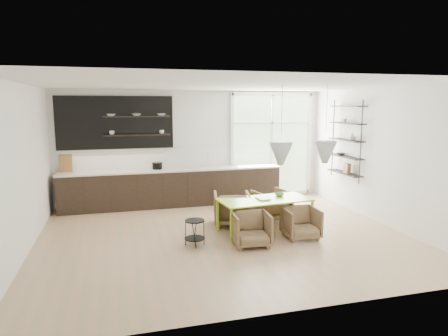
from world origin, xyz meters
TOP-DOWN VIEW (x-y plane):
  - room at (0.58, 1.10)m, footprint 7.02×6.01m
  - kitchen_run at (-0.69, 2.69)m, footprint 5.54×0.69m
  - right_shelving at (3.36, 1.17)m, footprint 0.26×1.22m
  - dining_table at (0.87, 0.07)m, footprint 1.90×1.00m
  - armchair_back_left at (0.37, 0.71)m, footprint 0.89×0.90m
  - armchair_back_right at (1.32, 0.83)m, footprint 0.85×0.87m
  - armchair_front_left at (0.34, -0.63)m, footprint 0.71×0.73m
  - armchair_front_right at (1.40, -0.49)m, footprint 0.66×0.68m
  - wire_stool at (-0.65, -0.37)m, footprint 0.38×0.38m
  - table_book at (0.72, 0.08)m, footprint 0.25×0.33m
  - table_bowl at (1.26, 0.25)m, footprint 0.20×0.20m

SIDE VIEW (x-z plane):
  - armchair_front_right at x=1.40m, z-range 0.00..0.59m
  - armchair_front_left at x=0.34m, z-range 0.00..0.61m
  - wire_stool at x=-0.65m, z-range 0.07..0.55m
  - armchair_back_right at x=1.32m, z-range 0.00..0.67m
  - armchair_back_left at x=0.37m, z-range 0.00..0.70m
  - kitchen_run at x=-0.69m, z-range -0.78..1.97m
  - dining_table at x=0.87m, z-range 0.29..0.96m
  - table_book at x=0.72m, z-range 0.67..0.70m
  - table_bowl at x=1.26m, z-range 0.67..0.73m
  - room at x=0.58m, z-range 0.00..2.92m
  - right_shelving at x=3.36m, z-range 0.70..2.60m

